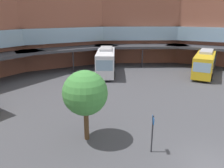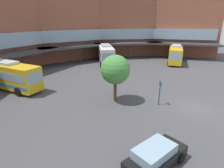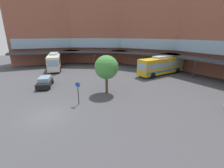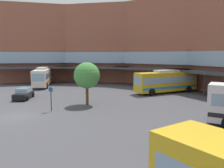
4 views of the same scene
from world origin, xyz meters
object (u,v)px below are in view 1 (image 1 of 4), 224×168
bus_3 (205,62)px  stop_sign_post (152,130)px  bus_1 (106,60)px  plaza_tree (85,93)px

bus_3 → stop_sign_post: (-23.80, -2.34, -0.20)m
bus_3 → stop_sign_post: size_ratio=4.45×
bus_1 → stop_sign_post: (-15.16, -15.22, -0.37)m
plaza_tree → stop_sign_post: (1.31, -4.67, -2.01)m
bus_3 → stop_sign_post: bearing=-3.3°
stop_sign_post → bus_3: bearing=5.6°
bus_3 → plaza_tree: size_ratio=2.29×
bus_1 → bus_3: 15.51m
bus_1 → bus_3: bus_1 is taller
plaza_tree → stop_sign_post: 5.25m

